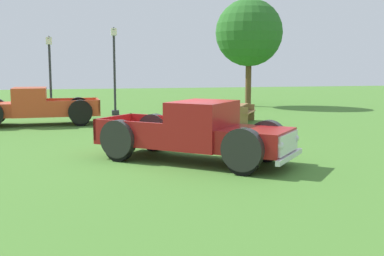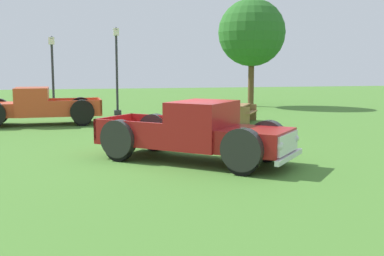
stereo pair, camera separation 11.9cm
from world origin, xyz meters
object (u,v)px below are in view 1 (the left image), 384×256
at_px(pickup_truck_behind_left, 29,107).
at_px(picnic_table, 236,111).
at_px(lamp_post_near, 114,69).
at_px(oak_tree_west, 249,33).
at_px(trash_can, 200,120).
at_px(pickup_truck_foreground, 205,134).
at_px(lamp_post_far, 50,74).

bearing_deg(pickup_truck_behind_left, picnic_table, -4.89).
xyz_separation_m(lamp_post_near, oak_tree_west, (8.46, 3.52, 2.17)).
bearing_deg(trash_can, pickup_truck_behind_left, 149.44).
distance_m(lamp_post_near, trash_can, 7.95).
xyz_separation_m(pickup_truck_foreground, lamp_post_near, (-1.43, 12.77, 1.56)).
bearing_deg(picnic_table, trash_can, -128.53).
height_order(picnic_table, oak_tree_west, oak_tree_west).
relative_size(picnic_table, trash_can, 2.42).
xyz_separation_m(pickup_truck_behind_left, lamp_post_far, (0.73, 3.64, 1.33)).
bearing_deg(trash_can, lamp_post_far, 127.79).
height_order(pickup_truck_foreground, lamp_post_far, lamp_post_far).
xyz_separation_m(pickup_truck_behind_left, trash_can, (6.56, -3.87, -0.29)).
xyz_separation_m(pickup_truck_behind_left, oak_tree_west, (12.36, 6.90, 3.74)).
xyz_separation_m(pickup_truck_foreground, oak_tree_west, (7.03, 16.29, 3.74)).
relative_size(lamp_post_far, picnic_table, 1.74).
height_order(pickup_truck_behind_left, picnic_table, pickup_truck_behind_left).
xyz_separation_m(trash_can, oak_tree_west, (5.80, 10.78, 4.03)).
xyz_separation_m(lamp_post_far, trash_can, (5.83, -7.52, -1.62)).
height_order(pickup_truck_foreground, oak_tree_west, oak_tree_west).
relative_size(picnic_table, oak_tree_west, 0.35).
distance_m(pickup_truck_behind_left, picnic_table, 9.07).
height_order(pickup_truck_behind_left, lamp_post_near, lamp_post_near).
relative_size(trash_can, oak_tree_west, 0.14).
bearing_deg(pickup_truck_behind_left, trash_can, -30.56).
distance_m(trash_can, oak_tree_west, 12.89).
distance_m(picnic_table, oak_tree_west, 9.28).
distance_m(pickup_truck_foreground, pickup_truck_behind_left, 10.79).
xyz_separation_m(pickup_truck_foreground, pickup_truck_behind_left, (-5.33, 9.39, -0.01)).
bearing_deg(lamp_post_near, trash_can, -69.83).
bearing_deg(picnic_table, lamp_post_far, 151.97).
bearing_deg(pickup_truck_foreground, trash_can, 77.39).
bearing_deg(trash_can, oak_tree_west, 61.71).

